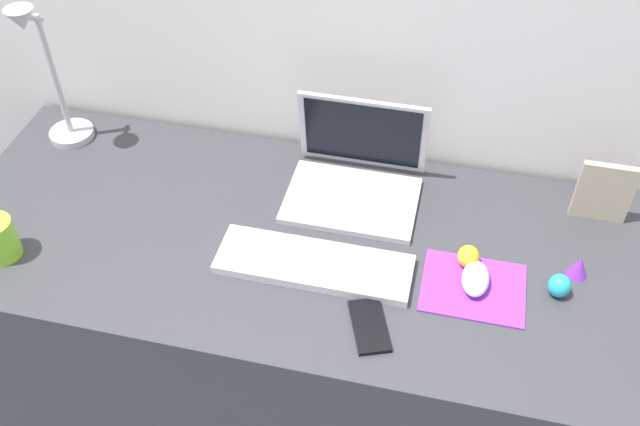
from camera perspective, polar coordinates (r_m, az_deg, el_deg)
name	(u,v)px	position (r m, az deg, el deg)	size (l,w,h in m)	color
ground_plane	(311,417)	(2.15, -0.74, -16.01)	(6.00, 6.00, 0.00)	#474C56
back_wall	(342,142)	(1.83, 1.79, 5.66)	(2.83, 0.05, 1.46)	silver
desk	(310,341)	(1.84, -0.84, -10.23)	(1.63, 0.65, 0.74)	#38383D
laptop	(356,170)	(1.65, 2.93, 3.45)	(0.30, 0.24, 0.21)	silver
keyboard	(314,264)	(1.49, -0.47, -4.13)	(0.41, 0.13, 0.02)	silver
mousepad	(473,287)	(1.50, 12.15, -5.84)	(0.21, 0.17, 0.00)	purple
mouse	(475,279)	(1.49, 12.32, -5.15)	(0.06, 0.10, 0.03)	silver
cell_phone	(369,326)	(1.40, 3.96, -9.00)	(0.06, 0.13, 0.01)	black
desk_lamp	(49,80)	(1.82, -20.81, 9.89)	(0.11, 0.14, 0.38)	#B7B7BC
picture_frame	(604,192)	(1.67, 21.77, 1.54)	(0.12, 0.02, 0.15)	#B2A58C
toy_figurine_cyan	(559,286)	(1.51, 18.59, -5.53)	(0.05, 0.05, 0.05)	#28B7CC
toy_figurine_yellow	(468,257)	(1.52, 11.76, -3.43)	(0.05, 0.05, 0.05)	yellow
toy_figurine_purple	(579,267)	(1.56, 20.00, -4.06)	(0.04, 0.04, 0.05)	purple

